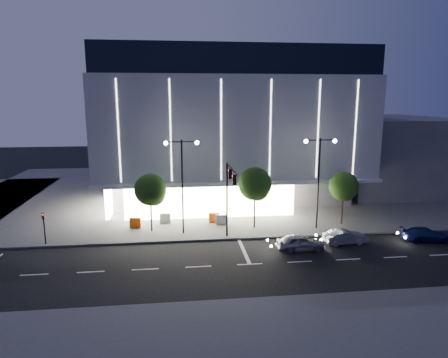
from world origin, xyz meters
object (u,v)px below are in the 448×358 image
Objects in this scene: tree_mid at (255,186)px; car_lead at (300,242)px; barrier_a at (135,223)px; traffic_mast at (229,188)px; tree_right at (344,188)px; barrier_b at (165,218)px; ped_signal_far at (44,225)px; car_third at (426,235)px; barrier_d at (222,220)px; car_second at (345,237)px; tree_left at (151,191)px; street_lamp_east at (319,170)px; barrier_c at (214,218)px; street_lamp_west at (182,173)px.

car_lead is at bearing -66.01° from tree_mid.
traffic_mast is at bearing -22.56° from barrier_a.
tree_right is 5.01× the size of barrier_b.
ped_signal_far is 0.71× the size of car_third.
tree_right is at bearing -47.64° from car_lead.
car_second is at bearing -25.99° from barrier_d.
car_lead is 1.06× the size of car_second.
tree_left reaches higher than car_second.
barrier_a is at bearing 145.93° from tree_left.
ped_signal_far is (-25.00, -1.50, -4.07)m from street_lamp_east.
tree_right is 1.30× the size of car_third.
traffic_mast is 6.43× the size of barrier_b.
barrier_a is 7.91m from barrier_c.
tree_left is (-6.97, 3.68, -0.99)m from traffic_mast.
ped_signal_far is at bearing -161.23° from barrier_d.
barrier_c is (7.87, 0.83, 0.00)m from barrier_a.
barrier_d is at bearing 6.97° from barrier_a.
car_third is 3.85× the size of barrier_c.
traffic_mast is 1.73× the size of car_lead.
ped_signal_far is at bearing -174.86° from tree_right.
barrier_a is (7.34, 3.66, -1.24)m from ped_signal_far.
street_lamp_west reaches higher than car_third.
barrier_c is at bearing 36.88° from car_lead.
tree_mid is at bearing 180.00° from tree_right.
car_second is 13.05m from barrier_c.
ped_signal_far is 26.33m from car_second.
tree_left is at bearing 180.00° from tree_right.
street_lamp_east is 6.81m from car_second.
traffic_mast is 6.43× the size of barrier_c.
car_third reaches higher than barrier_b.
barrier_d is at bearing 9.95° from tree_left.
barrier_c is (-3.82, 1.97, -3.68)m from tree_mid.
car_lead is 16.16m from barrier_a.
street_lamp_west reaches higher than car_second.
tree_mid reaches higher than barrier_a.
street_lamp_west is at bearing 68.75° from car_second.
tree_right is (28.03, 2.52, 2.00)m from ped_signal_far.
car_second is 7.50m from car_third.
car_lead is 3.71× the size of barrier_d.
street_lamp_west is 6.88m from barrier_c.
barrier_d is at bearing 159.01° from tree_mid.
barrier_b and barrier_d have the same top height.
tree_mid is 1.59× the size of car_second.
barrier_a is at bearing 150.88° from traffic_mast.
barrier_a is (-26.33, 6.48, 0.04)m from car_third.
ped_signal_far is 0.52× the size of tree_left.
barrier_a is (-4.66, 2.16, -5.31)m from street_lamp_west.
barrier_a is 1.00× the size of barrier_c.
car_third is at bearing -11.27° from street_lamp_west.
tree_left is 14.52m from car_lead.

